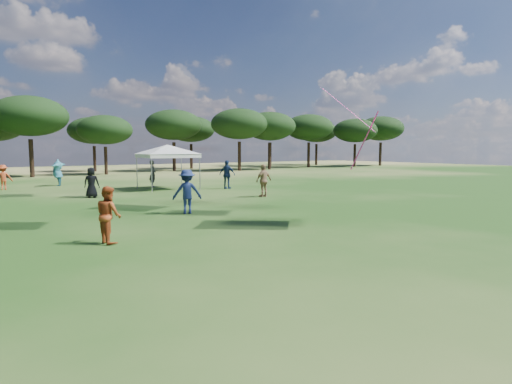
# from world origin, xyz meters

# --- Properties ---
(tree_line) EXTENTS (108.78, 17.63, 7.77)m
(tree_line) POSITION_xyz_m (2.39, 47.41, 5.42)
(tree_line) COLOR black
(tree_line) RESTS_ON ground
(tent_right) EXTENTS (6.80, 6.80, 3.23)m
(tent_right) POSITION_xyz_m (8.85, 25.61, 2.81)
(tent_right) COLOR gray
(tent_right) RESTS_ON ground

